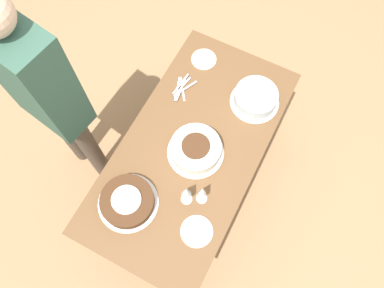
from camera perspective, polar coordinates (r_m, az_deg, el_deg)
name	(u,v)px	position (r m, az deg, el deg)	size (l,w,h in m)	color
ground_plane	(192,184)	(2.85, 0.00, -6.14)	(12.00, 12.00, 0.00)	#A87F56
dining_table	(192,155)	(2.27, 0.00, -1.68)	(1.50, 0.77, 0.74)	brown
cake_center_white	(196,149)	(2.10, 0.56, -0.80)	(0.33, 0.33, 0.10)	white
cake_front_chocolate	(127,201)	(2.05, -9.82, -8.61)	(0.33, 0.33, 0.08)	white
cake_back_decorated	(255,98)	(2.27, 9.65, 6.90)	(0.30, 0.30, 0.10)	white
wine_glass_near	(186,192)	(1.92, -0.89, -7.37)	(0.06, 0.06, 0.20)	silver
wine_glass_far	(202,192)	(1.93, 1.59, -7.32)	(0.06, 0.06, 0.20)	silver
dessert_plate_left	(204,59)	(2.44, 1.81, 12.78)	(0.16, 0.16, 0.01)	white
dessert_plate_right	(197,231)	(2.02, 0.72, -13.18)	(0.17, 0.17, 0.01)	white
fork_pile	(182,88)	(2.32, -1.59, 8.59)	(0.20, 0.12, 0.02)	silver
person_cutting	(45,93)	(2.11, -21.43, 7.27)	(0.28, 0.43, 1.72)	#4C4238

